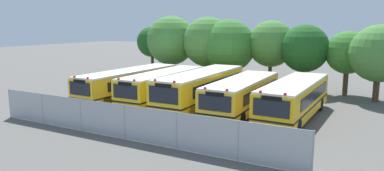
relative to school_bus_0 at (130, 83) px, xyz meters
name	(u,v)px	position (x,y,z in m)	size (l,w,h in m)	color
ground_plane	(201,108)	(6.66, -0.03, -1.34)	(160.00, 160.00, 0.00)	#595651
school_bus_0	(130,83)	(0.00, 0.00, 0.00)	(2.66, 10.95, 2.54)	yellow
school_bus_1	(164,86)	(3.23, 0.16, 0.01)	(2.68, 10.01, 2.56)	yellow
school_bus_2	(201,88)	(6.56, 0.19, 0.11)	(2.73, 10.75, 2.77)	yellow
school_bus_3	(242,94)	(9.94, -0.20, 0.00)	(2.74, 9.79, 2.53)	yellow
school_bus_4	(294,98)	(13.39, 0.11, 0.02)	(2.70, 10.07, 2.59)	yellow
tree_0	(152,41)	(-4.98, 10.46, 2.86)	(3.46, 3.46, 5.88)	#4C3823
tree_1	(171,41)	(-1.67, 9.06, 3.02)	(5.13, 5.13, 6.98)	#4C3823
tree_2	(210,43)	(2.71, 9.47, 2.94)	(5.19, 5.03, 6.86)	#4C3823
tree_3	(228,46)	(4.71, 9.48, 2.62)	(5.17, 5.17, 6.60)	#4C3823
tree_4	(271,43)	(8.70, 10.45, 2.96)	(4.40, 4.40, 6.47)	#4C3823
tree_5	(304,48)	(11.88, 9.85, 2.65)	(4.27, 4.27, 6.11)	#4C3823
tree_6	(348,53)	(15.49, 10.19, 2.36)	(3.68, 3.68, 5.55)	#4C3823
tree_7	(380,54)	(17.99, 8.56, 2.50)	(4.52, 4.52, 6.11)	#4C3823
chainlink_fence	(125,122)	(6.50, -8.59, -0.35)	(19.39, 0.07, 1.91)	#9EA0A3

